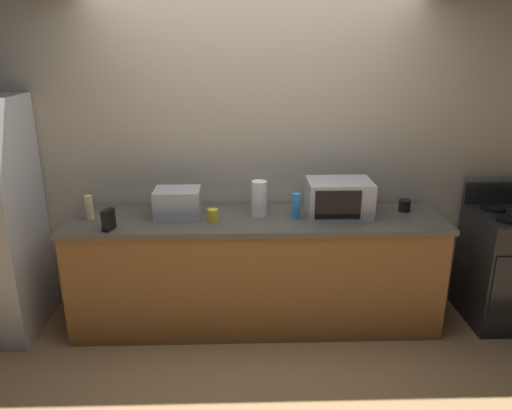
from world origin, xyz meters
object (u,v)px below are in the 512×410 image
at_px(stove_range, 508,267).
at_px(cordless_phone, 108,220).
at_px(mug_black, 404,206).
at_px(microwave, 339,198).
at_px(bottle_hand_soap, 89,207).
at_px(bottle_spray_cleaner, 296,206).
at_px(mug_yellow, 213,216).
at_px(paper_towel_roll, 259,198).
at_px(toaster_oven, 178,203).

relative_size(stove_range, cordless_phone, 7.20).
bearing_deg(stove_range, mug_black, 172.36).
height_order(stove_range, microwave, microwave).
height_order(bottle_hand_soap, bottle_spray_cleaner, bottle_spray_cleaner).
bearing_deg(bottle_hand_soap, microwave, 1.07).
relative_size(bottle_spray_cleaner, mug_yellow, 1.96).
xyz_separation_m(paper_towel_roll, mug_yellow, (-0.34, -0.13, -0.09)).
distance_m(cordless_phone, bottle_hand_soap, 0.31).
bearing_deg(mug_black, stove_range, -7.64).
height_order(cordless_phone, bottle_spray_cleaner, bottle_spray_cleaner).
xyz_separation_m(toaster_oven, bottle_spray_cleaner, (0.89, -0.08, -0.01)).
distance_m(bottle_spray_cleaner, mug_black, 0.87).
height_order(paper_towel_roll, bottle_spray_cleaner, paper_towel_roll).
distance_m(stove_range, cordless_phone, 3.09).
bearing_deg(paper_towel_roll, mug_black, 3.14).
xyz_separation_m(cordless_phone, bottle_hand_soap, (-0.20, 0.23, 0.02)).
height_order(microwave, toaster_oven, microwave).
height_order(cordless_phone, mug_yellow, cordless_phone).
distance_m(paper_towel_roll, bottle_spray_cleaner, 0.28).
distance_m(bottle_spray_cleaner, mug_yellow, 0.62).
bearing_deg(paper_towel_roll, cordless_phone, -165.80).
bearing_deg(bottle_spray_cleaner, paper_towel_roll, 165.08).
bearing_deg(mug_yellow, toaster_oven, 152.32).
xyz_separation_m(microwave, mug_black, (0.53, 0.06, -0.09)).
bearing_deg(paper_towel_roll, toaster_oven, 179.07).
xyz_separation_m(bottle_hand_soap, mug_yellow, (0.92, -0.10, -0.04)).
relative_size(microwave, mug_yellow, 4.88).
bearing_deg(toaster_oven, mug_yellow, -27.68).
bearing_deg(microwave, mug_black, 6.93).
bearing_deg(bottle_spray_cleaner, bottle_hand_soap, 178.68).
bearing_deg(bottle_spray_cleaner, mug_black, 8.89).
height_order(paper_towel_roll, mug_black, paper_towel_roll).
relative_size(microwave, mug_black, 5.26).
bearing_deg(bottle_hand_soap, stove_range, -0.23).
xyz_separation_m(microwave, bottle_spray_cleaner, (-0.33, -0.07, -0.04)).
bearing_deg(toaster_oven, paper_towel_roll, -0.93).
relative_size(stove_range, microwave, 2.25).
bearing_deg(stove_range, bottle_hand_soap, 179.77).
relative_size(stove_range, mug_yellow, 10.99).
distance_m(microwave, cordless_phone, 1.69).
bearing_deg(stove_range, cordless_phone, -175.87).
bearing_deg(cordless_phone, bottle_spray_cleaner, 24.79).
distance_m(stove_range, paper_towel_roll, 2.06).
xyz_separation_m(paper_towel_roll, bottle_hand_soap, (-1.27, -0.04, -0.04)).
bearing_deg(bottle_hand_soap, bottle_spray_cleaner, -1.32).
relative_size(cordless_phone, bottle_spray_cleaner, 0.78).
bearing_deg(microwave, stove_range, -2.01).
relative_size(bottle_hand_soap, mug_black, 1.98).
relative_size(microwave, bottle_hand_soap, 2.66).
relative_size(microwave, cordless_phone, 3.20).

